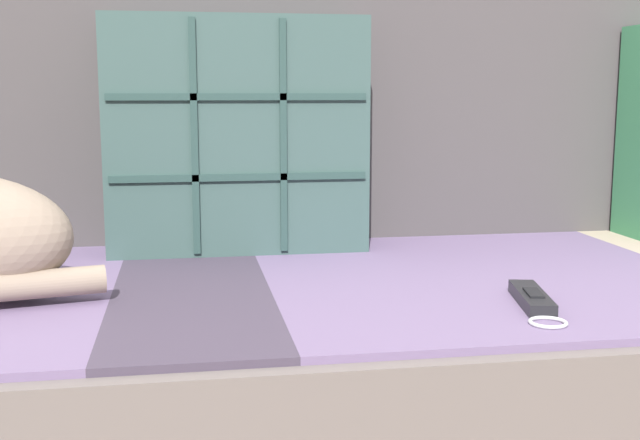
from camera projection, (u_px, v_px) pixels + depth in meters
name	position (u px, v px, depth m)	size (l,w,h in m)	color
couch	(334.00, 389.00, 1.33)	(2.20, 0.88, 0.39)	gray
sofa_backrest	(301.00, 104.00, 1.61)	(2.16, 0.14, 0.53)	#474242
throw_pillow_quilted	(237.00, 135.00, 1.46)	(0.47, 0.14, 0.42)	#38514C
game_remote_near	(533.00, 300.00, 1.09)	(0.08, 0.20, 0.02)	black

